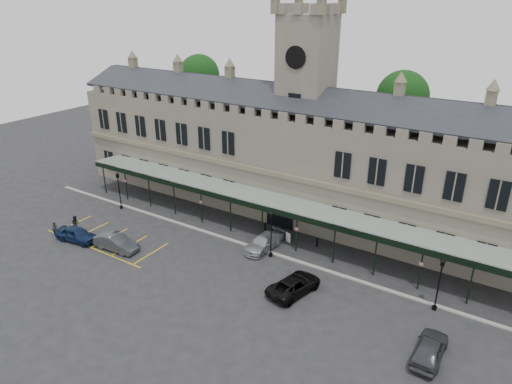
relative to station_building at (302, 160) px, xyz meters
The scene contains 22 objects.
ground 17.17m from the station_building, 90.00° to the right, with size 140.00×140.00×0.00m, color black.
station_building is the anchor object (origin of this frame).
clock_tower 6.64m from the station_building, 90.00° to the left, with size 5.60×5.60×24.80m.
canopy 9.37m from the station_building, 90.00° to the right, with size 50.00×4.10×4.30m.
kerb 12.22m from the station_building, 90.00° to the right, with size 60.00×0.40×0.12m, color gray.
parking_markings 23.26m from the station_building, 128.81° to the right, with size 16.00×6.00×0.01m, color gold, non-canonical shape.
tree_behind_left 24.64m from the station_building, 157.55° to the left, with size 6.00×6.00×16.00m.
tree_behind_mid 13.67m from the station_building, 48.65° to the left, with size 6.00×6.00×16.00m.
lamp_post_left 21.94m from the station_building, 149.32° to the right, with size 0.45×0.45×4.71m.
lamp_post_mid 11.70m from the station_building, 77.82° to the right, with size 0.47×0.47×5.02m.
lamp_post_right 21.28m from the station_building, 31.33° to the right, with size 0.47×0.47×4.93m.
traffic_cone 24.76m from the station_building, 39.34° to the right, with size 0.45×0.45×0.72m.
sign_board 9.87m from the station_building, 72.06° to the right, with size 0.63×0.20×1.09m.
bollard_left 8.97m from the station_building, 98.02° to the right, with size 0.16×0.16×0.92m, color black.
bollard_right 10.48m from the station_building, 51.36° to the right, with size 0.17×0.17×0.97m, color black.
car_left_a 25.80m from the station_building, 130.57° to the right, with size 1.86×4.62×1.57m, color #0E1D3E.
car_left_b 22.19m from the station_building, 122.42° to the right, with size 1.70×4.88×1.61m, color #35383D.
car_taxi 11.60m from the station_building, 84.31° to the right, with size 2.05×5.05×1.47m, color gray.
car_van 17.53m from the station_building, 64.61° to the right, with size 2.45×5.30×1.47m, color black.
car_right_a 25.85m from the station_building, 41.74° to the right, with size 1.92×4.78×1.63m, color #35383D.
person_a 28.03m from the station_building, 134.37° to the right, with size 0.59×0.39×1.61m, color black.
person_b 26.06m from the station_building, 135.94° to the right, with size 0.89×0.70×1.84m, color black.
Camera 1 is at (21.96, -28.61, 23.47)m, focal length 32.00 mm.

